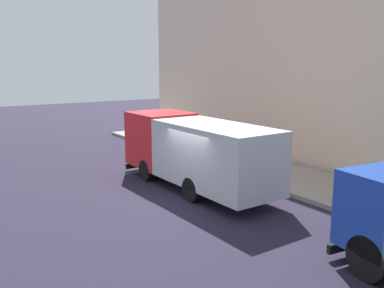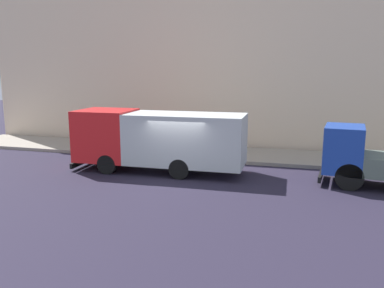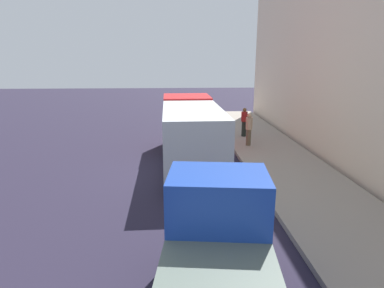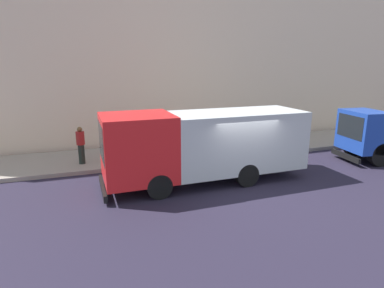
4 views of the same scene
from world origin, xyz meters
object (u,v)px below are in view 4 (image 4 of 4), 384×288
at_px(pedestrian_walking, 129,141).
at_px(pedestrian_standing, 81,144).
at_px(small_flatbed_truck, 383,137).
at_px(large_utility_truck, 205,143).

bearing_deg(pedestrian_walking, pedestrian_standing, 8.71).
distance_m(small_flatbed_truck, pedestrian_standing, 13.98).
xyz_separation_m(small_flatbed_truck, pedestrian_walking, (3.15, 11.48, -0.06)).
relative_size(large_utility_truck, pedestrian_walking, 4.65).
xyz_separation_m(large_utility_truck, small_flatbed_truck, (0.02, -9.03, -0.42)).
distance_m(large_utility_truck, pedestrian_walking, 4.04).
bearing_deg(pedestrian_standing, pedestrian_walking, -5.20).
bearing_deg(small_flatbed_truck, large_utility_truck, 96.93).
bearing_deg(pedestrian_walking, small_flatbed_truck, 178.72).
relative_size(large_utility_truck, pedestrian_standing, 4.75).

